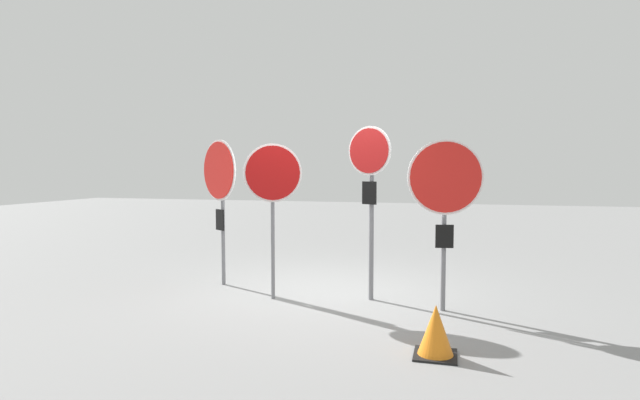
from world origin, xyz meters
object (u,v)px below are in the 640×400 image
Objects in this scene: stop_sign_0 at (219,179)px; stop_sign_1 at (273,181)px; stop_sign_2 at (370,174)px; traffic_cone_0 at (436,331)px; stop_sign_3 at (445,188)px.

stop_sign_0 is 1.05× the size of stop_sign_1.
stop_sign_2 reaches higher than traffic_cone_0.
stop_sign_3 reaches higher than traffic_cone_0.
stop_sign_0 is 3.43m from stop_sign_3.
stop_sign_3 is at bearing -24.81° from stop_sign_1.
stop_sign_0 is 1.25m from stop_sign_1.
stop_sign_0 is 4.21m from traffic_cone_0.
stop_sign_2 is 1.10× the size of stop_sign_3.
stop_sign_2 is at bearing 151.87° from stop_sign_3.
stop_sign_1 is 0.90× the size of stop_sign_2.
stop_sign_3 is (2.28, 0.01, -0.07)m from stop_sign_1.
stop_sign_2 reaches higher than stop_sign_1.
stop_sign_0 is 2.40m from stop_sign_2.
traffic_cone_0 is at bearing -40.26° from stop_sign_2.
stop_sign_1 is 2.28m from stop_sign_3.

